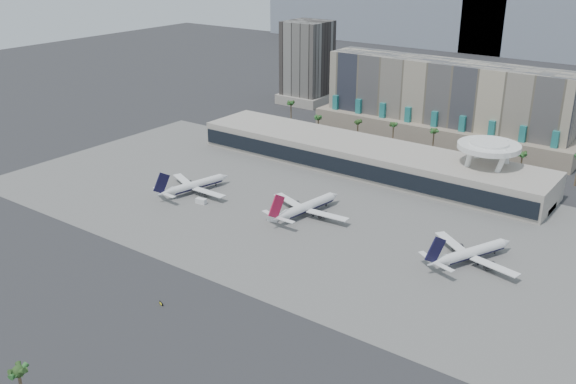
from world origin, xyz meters
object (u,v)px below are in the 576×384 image
Objects in this scene: airliner_left at (194,185)px; airliner_right at (471,253)px; taxiway_sign at (161,303)px; service_vehicle_b at (273,219)px; service_vehicle_a at (201,201)px; airliner_centre at (306,207)px.

airliner_left is 118.82m from airliner_right.
airliner_right is 17.82× the size of taxiway_sign.
airliner_right is 8.91× the size of service_vehicle_b.
airliner_left reaches higher than service_vehicle_a.
airliner_right reaches higher than service_vehicle_a.
airliner_centre reaches higher than taxiway_sign.
taxiway_sign is at bearing -103.73° from airliner_right.
airliner_right reaches higher than service_vehicle_b.
airliner_right is 108.90m from service_vehicle_a.
airliner_centre is at bearing 22.18° from airliner_left.
service_vehicle_b is 67.98m from taxiway_sign.
airliner_left is at bearing -150.79° from airliner_right.
airliner_centre is at bearing -154.80° from airliner_right.
airliner_left is 52.70m from airliner_centre.
service_vehicle_a is 2.24× the size of taxiway_sign.
airliner_centre is 19.49× the size of taxiway_sign.
service_vehicle_b is at bearing -145.26° from airliner_right.
taxiway_sign is at bearing -93.76° from service_vehicle_b.
airliner_centre reaches higher than airliner_right.
airliner_centre is 79.80m from taxiway_sign.
airliner_left is at bearing 136.75° from service_vehicle_a.
airliner_right is 102.51m from taxiway_sign.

